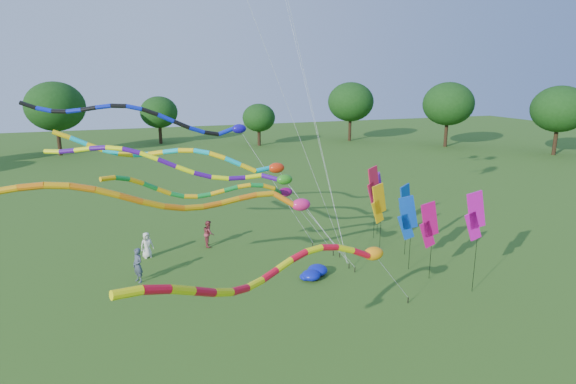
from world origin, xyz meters
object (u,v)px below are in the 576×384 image
object	(u,v)px
tube_kite_red	(302,265)
person_b	(138,265)
tube_kite_orange	(204,200)
blue_nylon_heap	(314,269)
person_c	(209,234)
person_a	(147,245)

from	to	relation	value
tube_kite_red	person_b	distance (m)	11.43
tube_kite_orange	blue_nylon_heap	distance (m)	7.66
tube_kite_orange	person_c	xyz separation A→B (m)	(1.35, 7.24, -4.13)
tube_kite_orange	person_a	bearing A→B (deg)	106.54
blue_nylon_heap	person_a	bearing A→B (deg)	146.97
tube_kite_orange	person_c	bearing A→B (deg)	75.80
person_a	person_b	size ratio (longest dim) A/B	0.84
tube_kite_red	blue_nylon_heap	distance (m)	9.19
blue_nylon_heap	person_b	bearing A→B (deg)	167.01
tube_kite_red	blue_nylon_heap	size ratio (longest dim) A/B	7.70
blue_nylon_heap	person_b	distance (m)	9.26
blue_nylon_heap	tube_kite_red	bearing A→B (deg)	-115.88
blue_nylon_heap	person_c	distance (m)	7.67
person_a	blue_nylon_heap	bearing A→B (deg)	-51.31
tube_kite_orange	tube_kite_red	bearing A→B (deg)	-74.21
tube_kite_red	blue_nylon_heap	xyz separation A→B (m)	(3.67, 7.56, -3.71)
blue_nylon_heap	person_a	xyz separation A→B (m)	(-8.35, 5.43, 0.51)
person_a	person_b	world-z (taller)	person_b
tube_kite_red	person_b	size ratio (longest dim) A/B	6.86
blue_nylon_heap	person_c	bearing A→B (deg)	126.89
person_c	person_a	bearing A→B (deg)	103.47
person_a	person_c	size ratio (longest dim) A/B	0.93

